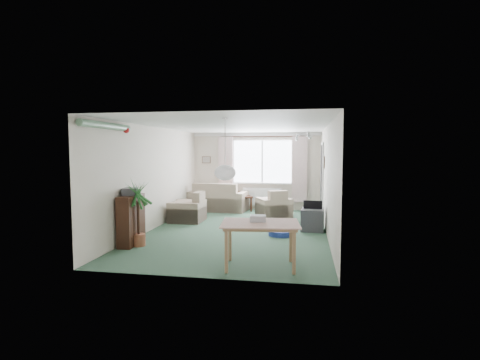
% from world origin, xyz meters
% --- Properties ---
extents(ground, '(6.50, 6.50, 0.00)m').
position_xyz_m(ground, '(0.00, 0.00, 0.00)').
color(ground, '#30503C').
extents(window, '(1.80, 0.03, 1.30)m').
position_xyz_m(window, '(0.20, 3.23, 1.50)').
color(window, white).
extents(curtain_rod, '(2.60, 0.03, 0.03)m').
position_xyz_m(curtain_rod, '(0.20, 3.15, 2.27)').
color(curtain_rod, black).
extents(curtain_left, '(0.45, 0.08, 2.00)m').
position_xyz_m(curtain_left, '(-0.95, 3.13, 1.27)').
color(curtain_left, beige).
extents(curtain_right, '(0.45, 0.08, 2.00)m').
position_xyz_m(curtain_right, '(1.35, 3.13, 1.27)').
color(curtain_right, beige).
extents(radiator, '(1.20, 0.10, 0.55)m').
position_xyz_m(radiator, '(0.20, 3.19, 0.40)').
color(radiator, white).
extents(doorway, '(0.03, 0.95, 2.00)m').
position_xyz_m(doorway, '(1.99, 2.20, 1.00)').
color(doorway, black).
extents(pendant_lamp, '(0.36, 0.36, 0.36)m').
position_xyz_m(pendant_lamp, '(0.20, -2.30, 1.48)').
color(pendant_lamp, white).
extents(tinsel_garland, '(1.60, 1.60, 0.12)m').
position_xyz_m(tinsel_garland, '(-1.92, -2.30, 2.28)').
color(tinsel_garland, '#196626').
extents(bauble_cluster_a, '(0.20, 0.20, 0.20)m').
position_xyz_m(bauble_cluster_a, '(1.30, 0.90, 2.22)').
color(bauble_cluster_a, silver).
extents(bauble_cluster_b, '(0.20, 0.20, 0.20)m').
position_xyz_m(bauble_cluster_b, '(1.60, -0.30, 2.22)').
color(bauble_cluster_b, silver).
extents(wall_picture_back, '(0.28, 0.03, 0.22)m').
position_xyz_m(wall_picture_back, '(-1.60, 3.23, 1.55)').
color(wall_picture_back, brown).
extents(wall_picture_right, '(0.03, 0.24, 0.30)m').
position_xyz_m(wall_picture_right, '(1.98, 1.20, 1.55)').
color(wall_picture_right, brown).
extents(sofa, '(1.80, 1.06, 0.86)m').
position_xyz_m(sofa, '(-1.10, 2.75, 0.43)').
color(sofa, beige).
rests_on(sofa, ground).
extents(armchair_corner, '(1.11, 1.09, 0.75)m').
position_xyz_m(armchair_corner, '(0.66, 2.03, 0.38)').
color(armchair_corner, beige).
rests_on(armchair_corner, ground).
extents(armchair_left, '(0.82, 0.87, 0.78)m').
position_xyz_m(armchair_left, '(-1.50, 0.90, 0.39)').
color(armchair_left, '#BCAA8E').
rests_on(armchair_left, ground).
extents(coffee_table, '(1.17, 0.91, 0.46)m').
position_xyz_m(coffee_table, '(-0.59, 2.75, 0.23)').
color(coffee_table, black).
rests_on(coffee_table, ground).
extents(photo_frame, '(0.12, 0.04, 0.16)m').
position_xyz_m(photo_frame, '(-0.47, 2.81, 0.54)').
color(photo_frame, brown).
rests_on(photo_frame, coffee_table).
extents(bookshelf, '(0.31, 0.81, 0.98)m').
position_xyz_m(bookshelf, '(-1.84, -1.60, 0.49)').
color(bookshelf, black).
rests_on(bookshelf, ground).
extents(hifi_box, '(0.38, 0.43, 0.14)m').
position_xyz_m(hifi_box, '(-1.86, -1.59, 1.05)').
color(hifi_box, '#3C3B41').
rests_on(hifi_box, bookshelf).
extents(houseplant, '(0.56, 0.56, 1.26)m').
position_xyz_m(houseplant, '(-1.65, -1.68, 0.63)').
color(houseplant, '#1E5721').
rests_on(houseplant, ground).
extents(dining_table, '(1.19, 0.86, 0.70)m').
position_xyz_m(dining_table, '(0.83, -2.60, 0.35)').
color(dining_table, tan).
rests_on(dining_table, ground).
extents(gift_box, '(0.28, 0.22, 0.12)m').
position_xyz_m(gift_box, '(0.78, -2.52, 0.76)').
color(gift_box, '#B9BBC5').
rests_on(gift_box, dining_table).
extents(tv_cube, '(0.55, 0.59, 0.51)m').
position_xyz_m(tv_cube, '(1.70, 0.31, 0.25)').
color(tv_cube, '#3C3C41').
rests_on(tv_cube, ground).
extents(pet_bed, '(0.69, 0.69, 0.11)m').
position_xyz_m(pet_bed, '(1.02, -0.31, 0.06)').
color(pet_bed, navy).
rests_on(pet_bed, ground).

